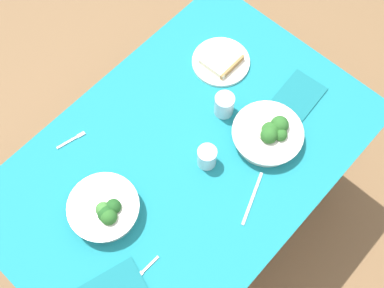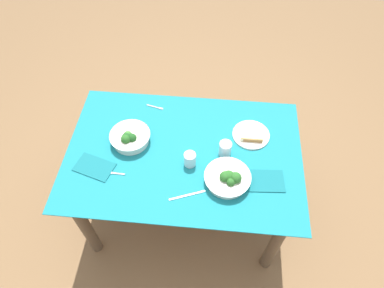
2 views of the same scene
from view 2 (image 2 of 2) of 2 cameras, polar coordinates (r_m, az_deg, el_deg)
The scene contains 12 objects.
ground_plane at distance 2.57m, azimuth -1.08°, elevation -10.67°, with size 6.00×6.00×0.00m, color brown.
dining_table at distance 2.05m, azimuth -1.33°, elevation -3.31°, with size 1.34×0.89×0.71m.
broccoli_bowl_far at distance 2.00m, azimuth -10.26°, elevation 1.04°, with size 0.23×0.23×0.10m.
broccoli_bowl_near at distance 1.83m, azimuth 6.02°, elevation -5.69°, with size 0.25×0.25×0.10m.
bread_side_plate at distance 2.05m, azimuth 9.79°, elevation 1.60°, with size 0.22×0.22×0.04m.
water_glass_center at distance 1.93m, azimuth 5.53°, elevation -0.77°, with size 0.07×0.07×0.09m, color silver.
water_glass_side at distance 1.88m, azimuth -0.35°, elevation -2.55°, with size 0.07×0.07×0.09m, color silver.
fork_by_far_bowl at distance 1.92m, azimuth -12.62°, elevation -4.78°, with size 0.10×0.01×0.00m.
fork_by_near_bowl at distance 2.19m, azimuth -6.06°, elevation 6.11°, with size 0.11×0.04×0.00m.
table_knife_left at distance 1.81m, azimuth -0.81°, elevation -8.52°, with size 0.20×0.01×0.00m, color #B7B7BC.
napkin_folded_upper at distance 1.89m, azimuth 11.95°, elevation -6.00°, with size 0.21×0.14×0.01m, color #156870.
napkin_folded_lower at distance 1.97m, azimuth -15.92°, elevation -3.70°, with size 0.21×0.13×0.01m, color #156870.
Camera 2 is at (0.15, -1.12, 2.30)m, focal length 32.12 mm.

